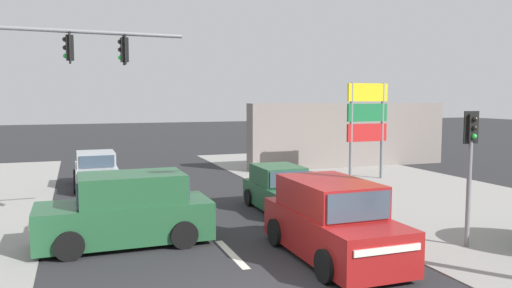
{
  "coord_description": "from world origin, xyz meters",
  "views": [
    {
      "loc": [
        -3.56,
        -8.65,
        3.9
      ],
      "look_at": [
        1.02,
        4.0,
        2.65
      ],
      "focal_mm": 35.0,
      "sensor_mm": 36.0,
      "label": 1
    }
  ],
  "objects_px": {
    "suv_receding_far": "(332,222)",
    "traffic_signal_mast": "(40,88)",
    "pedestal_signal_right_kerb": "(470,155)",
    "hatchback_oncoming_mid": "(280,190)",
    "sedan_kerbside_parked": "(96,171)",
    "suv_crossing_left": "(127,211)",
    "shopping_plaza_sign": "(367,117)"
  },
  "relations": [
    {
      "from": "hatchback_oncoming_mid",
      "to": "suv_crossing_left",
      "type": "relative_size",
      "value": 0.8
    },
    {
      "from": "traffic_signal_mast",
      "to": "hatchback_oncoming_mid",
      "type": "distance_m",
      "value": 8.32
    },
    {
      "from": "shopping_plaza_sign",
      "to": "sedan_kerbside_parked",
      "type": "xyz_separation_m",
      "value": [
        -12.21,
        2.24,
        -2.28
      ]
    },
    {
      "from": "hatchback_oncoming_mid",
      "to": "shopping_plaza_sign",
      "type": "bearing_deg",
      "value": 35.86
    },
    {
      "from": "suv_crossing_left",
      "to": "suv_receding_far",
      "type": "relative_size",
      "value": 1.0
    },
    {
      "from": "shopping_plaza_sign",
      "to": "sedan_kerbside_parked",
      "type": "bearing_deg",
      "value": 169.61
    },
    {
      "from": "shopping_plaza_sign",
      "to": "suv_receding_far",
      "type": "distance_m",
      "value": 12.33
    },
    {
      "from": "pedestal_signal_right_kerb",
      "to": "sedan_kerbside_parked",
      "type": "xyz_separation_m",
      "value": [
        -8.78,
        12.5,
        -1.71
      ]
    },
    {
      "from": "hatchback_oncoming_mid",
      "to": "sedan_kerbside_parked",
      "type": "relative_size",
      "value": 0.86
    },
    {
      "from": "suv_crossing_left",
      "to": "traffic_signal_mast",
      "type": "bearing_deg",
      "value": 150.72
    },
    {
      "from": "sedan_kerbside_parked",
      "to": "shopping_plaza_sign",
      "type": "bearing_deg",
      "value": -10.39
    },
    {
      "from": "pedestal_signal_right_kerb",
      "to": "shopping_plaza_sign",
      "type": "distance_m",
      "value": 10.84
    },
    {
      "from": "suv_crossing_left",
      "to": "sedan_kerbside_parked",
      "type": "distance_m",
      "value": 9.21
    },
    {
      "from": "pedestal_signal_right_kerb",
      "to": "traffic_signal_mast",
      "type": "bearing_deg",
      "value": 156.76
    },
    {
      "from": "suv_receding_far",
      "to": "traffic_signal_mast",
      "type": "bearing_deg",
      "value": 148.98
    },
    {
      "from": "pedestal_signal_right_kerb",
      "to": "suv_crossing_left",
      "type": "relative_size",
      "value": 0.78
    },
    {
      "from": "hatchback_oncoming_mid",
      "to": "suv_receding_far",
      "type": "relative_size",
      "value": 0.8
    },
    {
      "from": "suv_crossing_left",
      "to": "suv_receding_far",
      "type": "height_order",
      "value": "same"
    },
    {
      "from": "traffic_signal_mast",
      "to": "hatchback_oncoming_mid",
      "type": "relative_size",
      "value": 1.64
    },
    {
      "from": "traffic_signal_mast",
      "to": "suv_receding_far",
      "type": "bearing_deg",
      "value": -31.02
    },
    {
      "from": "hatchback_oncoming_mid",
      "to": "suv_crossing_left",
      "type": "height_order",
      "value": "suv_crossing_left"
    },
    {
      "from": "suv_crossing_left",
      "to": "suv_receding_far",
      "type": "xyz_separation_m",
      "value": [
        4.59,
        -2.85,
        0.0
      ]
    },
    {
      "from": "sedan_kerbside_parked",
      "to": "pedestal_signal_right_kerb",
      "type": "bearing_deg",
      "value": -54.94
    },
    {
      "from": "traffic_signal_mast",
      "to": "hatchback_oncoming_mid",
      "type": "height_order",
      "value": "traffic_signal_mast"
    },
    {
      "from": "traffic_signal_mast",
      "to": "sedan_kerbside_parked",
      "type": "xyz_separation_m",
      "value": [
        1.64,
        8.03,
        -3.44
      ]
    },
    {
      "from": "traffic_signal_mast",
      "to": "sedan_kerbside_parked",
      "type": "bearing_deg",
      "value": 78.47
    },
    {
      "from": "shopping_plaza_sign",
      "to": "hatchback_oncoming_mid",
      "type": "xyz_separation_m",
      "value": [
        -6.36,
        -4.6,
        -2.28
      ]
    },
    {
      "from": "suv_receding_far",
      "to": "sedan_kerbside_parked",
      "type": "relative_size",
      "value": 1.07
    },
    {
      "from": "traffic_signal_mast",
      "to": "pedestal_signal_right_kerb",
      "type": "relative_size",
      "value": 1.69
    },
    {
      "from": "shopping_plaza_sign",
      "to": "suv_receding_far",
      "type": "xyz_separation_m",
      "value": [
        -7.18,
        -9.8,
        -2.1
      ]
    },
    {
      "from": "shopping_plaza_sign",
      "to": "traffic_signal_mast",
      "type": "bearing_deg",
      "value": -157.29
    },
    {
      "from": "suv_receding_far",
      "to": "hatchback_oncoming_mid",
      "type": "bearing_deg",
      "value": 81.12
    }
  ]
}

